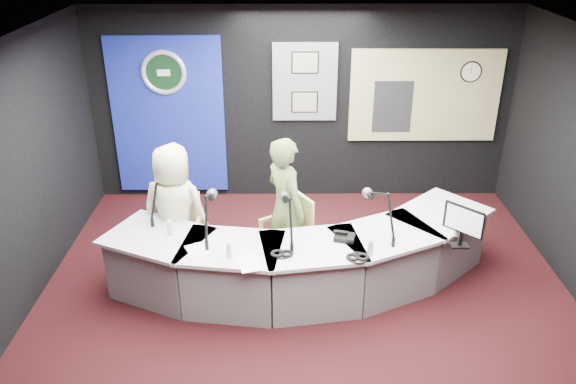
{
  "coord_description": "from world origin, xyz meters",
  "views": [
    {
      "loc": [
        -0.24,
        -4.94,
        3.9
      ],
      "look_at": [
        -0.2,
        0.8,
        1.1
      ],
      "focal_mm": 36.0,
      "sensor_mm": 36.0,
      "label": 1
    }
  ],
  "objects_px": {
    "person_man": "(175,212)",
    "broadcast_desk": "(301,260)",
    "person_woman": "(285,208)",
    "armchair_left": "(177,237)",
    "armchair_right": "(286,234)"
  },
  "relations": [
    {
      "from": "person_man",
      "to": "broadcast_desk",
      "type": "bearing_deg",
      "value": 177.97
    },
    {
      "from": "broadcast_desk",
      "to": "person_woman",
      "type": "bearing_deg",
      "value": 116.82
    },
    {
      "from": "armchair_left",
      "to": "person_woman",
      "type": "distance_m",
      "value": 1.32
    },
    {
      "from": "armchair_right",
      "to": "person_woman",
      "type": "distance_m",
      "value": 0.34
    },
    {
      "from": "broadcast_desk",
      "to": "armchair_right",
      "type": "height_order",
      "value": "armchair_right"
    },
    {
      "from": "armchair_left",
      "to": "person_man",
      "type": "bearing_deg",
      "value": 0.0
    },
    {
      "from": "armchair_left",
      "to": "armchair_right",
      "type": "relative_size",
      "value": 0.93
    },
    {
      "from": "armchair_left",
      "to": "person_woman",
      "type": "xyz_separation_m",
      "value": [
        1.27,
        0.01,
        0.38
      ]
    },
    {
      "from": "armchair_left",
      "to": "armchair_right",
      "type": "bearing_deg",
      "value": 6.47
    },
    {
      "from": "armchair_left",
      "to": "person_woman",
      "type": "height_order",
      "value": "person_woman"
    },
    {
      "from": "person_man",
      "to": "armchair_right",
      "type": "bearing_deg",
      "value": -168.26
    },
    {
      "from": "person_man",
      "to": "person_woman",
      "type": "relative_size",
      "value": 0.95
    },
    {
      "from": "broadcast_desk",
      "to": "person_man",
      "type": "distance_m",
      "value": 1.55
    },
    {
      "from": "broadcast_desk",
      "to": "person_woman",
      "type": "distance_m",
      "value": 0.62
    },
    {
      "from": "armchair_left",
      "to": "person_man",
      "type": "relative_size",
      "value": 0.59
    }
  ]
}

